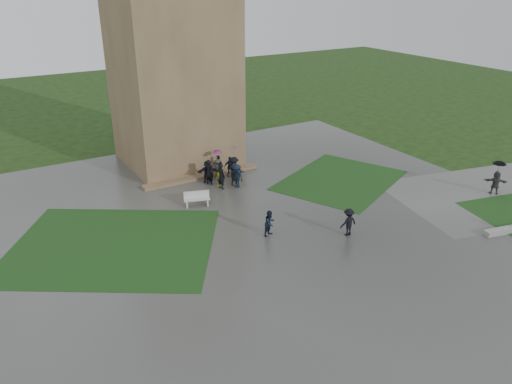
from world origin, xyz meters
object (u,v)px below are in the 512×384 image
pedestrian_mid (270,223)px  pedestrian_path (497,178)px  pedestrian_near (348,222)px  bench (197,199)px  tower (171,46)px

pedestrian_mid → pedestrian_path: 16.63m
pedestrian_near → pedestrian_path: size_ratio=0.69×
pedestrian_near → pedestrian_path: 12.52m
bench → pedestrian_near: pedestrian_near is taller
pedestrian_mid → pedestrian_near: 4.50m
pedestrian_near → pedestrian_path: pedestrian_path is taller
pedestrian_path → tower: bearing=132.9°
tower → pedestrian_mid: tower is taller
tower → bench: size_ratio=10.34×
bench → pedestrian_near: 9.96m
pedestrian_mid → pedestrian_near: pedestrian_near is taller
pedestrian_mid → pedestrian_path: bearing=-30.3°
pedestrian_mid → tower: bearing=68.0°
pedestrian_path → bench: bearing=154.9°
bench → pedestrian_mid: bearing=-52.9°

